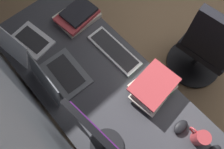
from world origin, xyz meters
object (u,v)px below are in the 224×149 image
Objects in this scene: book_stack_far at (77,15)px; coffee_mug at (200,138)px; mouse_main at (181,127)px; drawer_pedestal at (76,75)px; office_chair at (206,48)px; book_stack_near at (152,88)px; keyboard_main at (114,50)px; laptop_left at (25,43)px; laptop_leftmost at (58,76)px; monitor_primary at (106,143)px.

book_stack_far is 1.16m from coffee_mug.
coffee_mug is (-0.11, -0.03, 0.04)m from mouse_main.
drawer_pedestal is 1.16m from office_chair.
book_stack_near is at bearing 87.87° from office_chair.
book_stack_far is (0.77, 0.00, -0.01)m from book_stack_near.
keyboard_main is at bearing -2.63° from book_stack_near.
keyboard_main is 0.66m from mouse_main.
laptop_left reaches higher than coffee_mug.
book_stack_far reaches higher than mouse_main.
mouse_main is 1.05m from book_stack_far.
book_stack_far is 0.32× the size of office_chair.
book_stack_near is at bearing -139.62° from laptop_leftmost.
keyboard_main is at bearing -2.20° from coffee_mug.
keyboard_main is at bearing -102.08° from laptop_leftmost.
book_stack_near is (0.06, -0.44, -0.19)m from monitor_primary.
laptop_left is at bearing 82.04° from book_stack_far.
keyboard_main is (-0.45, -0.44, -0.03)m from laptop_left.
coffee_mug is at bearing -161.48° from laptop_left.
drawer_pedestal is 1.38× the size of monitor_primary.
mouse_main is at bearing -118.51° from monitor_primary.
mouse_main reaches higher than drawer_pedestal.
mouse_main is at bearing 172.49° from book_stack_near.
drawer_pedestal is at bearing -146.09° from laptop_left.
laptop_leftmost is 0.61m from book_stack_near.
book_stack_far is 2.52× the size of coffee_mug.
monitor_primary is 0.51m from mouse_main.
keyboard_main is at bearing -4.72° from mouse_main.
drawer_pedestal is at bearing 58.49° from office_chair.
drawer_pedestal is at bearing 53.73° from keyboard_main.
keyboard_main is (-0.09, -0.41, -0.04)m from laptop_leftmost.
laptop_leftmost is at bearing 66.35° from office_chair.
office_chair is (0.04, -1.17, -0.51)m from monitor_primary.
laptop_left is 0.78× the size of keyboard_main.
mouse_main is 0.85× the size of coffee_mug.
laptop_leftmost is at bearing -4.47° from monitor_primary.
mouse_main is at bearing 12.87° from coffee_mug.
mouse_main is (-0.75, -0.36, -0.03)m from laptop_leftmost.
keyboard_main is at bearing -177.45° from book_stack_far.
laptop_leftmost reaches higher than mouse_main.
laptop_leftmost is 2.76× the size of coffee_mug.
coffee_mug reaches higher than book_stack_far.
book_stack_far is (1.05, -0.04, 0.02)m from mouse_main.
laptop_leftmost is 1.09× the size of book_stack_far.
laptop_leftmost is at bearing 127.29° from book_stack_far.
book_stack_near reaches higher than book_stack_far.
laptop_leftmost is 1.07× the size of book_stack_near.
monitor_primary is 4.84× the size of mouse_main.
laptop_left is 1.29m from coffee_mug.
monitor_primary reaches higher than drawer_pedestal.
book_stack_far is at bearing -52.08° from drawer_pedestal.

